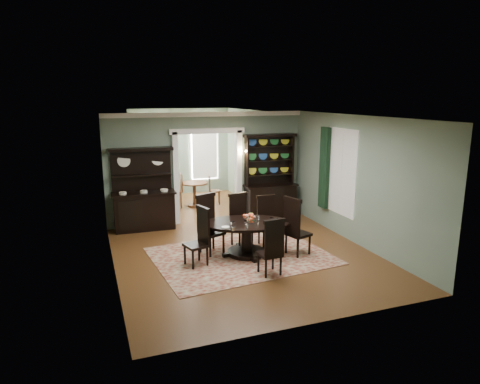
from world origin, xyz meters
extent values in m
cube|color=#573016|center=(0.00, 0.00, -0.01)|extent=(5.50, 6.00, 0.01)
cube|color=silver|center=(0.00, 0.00, 3.00)|extent=(5.50, 6.00, 0.01)
cube|color=gray|center=(-2.75, 0.00, 1.50)|extent=(0.01, 6.00, 3.00)
cube|color=gray|center=(2.75, 0.00, 1.50)|extent=(0.01, 6.00, 3.00)
cube|color=gray|center=(0.00, -3.00, 1.50)|extent=(5.50, 0.01, 3.00)
cube|color=gray|center=(-1.83, 3.00, 1.50)|extent=(1.85, 0.01, 3.00)
cube|color=gray|center=(1.83, 3.00, 1.50)|extent=(1.85, 0.01, 3.00)
cube|color=gray|center=(0.00, 3.00, 2.75)|extent=(1.80, 0.01, 0.50)
cube|color=white|center=(0.00, 2.95, 2.94)|extent=(5.50, 0.10, 0.12)
cube|color=#573016|center=(0.00, 4.75, -0.01)|extent=(3.50, 3.50, 0.01)
cube|color=silver|center=(0.00, 4.75, 3.00)|extent=(3.50, 3.50, 0.01)
cube|color=gray|center=(-1.75, 4.75, 1.50)|extent=(0.01, 3.50, 3.00)
cube|color=gray|center=(1.75, 4.75, 1.50)|extent=(0.01, 3.50, 3.00)
cube|color=gray|center=(0.00, 6.50, 1.50)|extent=(3.50, 0.01, 3.00)
cube|color=white|center=(-0.85, 6.45, 1.55)|extent=(1.05, 0.06, 2.20)
cube|color=white|center=(0.85, 6.45, 1.55)|extent=(1.05, 0.06, 2.20)
cube|color=white|center=(-0.90, 3.00, 1.25)|extent=(0.14, 0.25, 2.50)
cube|color=white|center=(0.90, 3.00, 1.25)|extent=(0.14, 0.25, 2.50)
cube|color=white|center=(0.00, 3.00, 2.50)|extent=(2.08, 0.25, 0.14)
cube|color=white|center=(2.74, 0.60, 1.60)|extent=(0.02, 1.10, 2.00)
cube|color=white|center=(2.73, 0.60, 1.60)|extent=(0.01, 1.22, 2.12)
cube|color=#16331B|center=(2.65, 1.28, 1.60)|extent=(0.10, 0.35, 2.10)
cube|color=#C98335|center=(0.95, 2.92, 1.85)|extent=(0.08, 0.05, 0.18)
sphere|color=#FFD88C|center=(0.85, 2.77, 1.93)|extent=(0.07, 0.07, 0.07)
sphere|color=#FFD88C|center=(1.05, 2.77, 1.93)|extent=(0.07, 0.07, 0.07)
cube|color=maroon|center=(-0.09, 0.04, 0.01)|extent=(3.91, 3.09, 0.01)
ellipsoid|color=black|center=(0.05, 0.09, 0.72)|extent=(2.14, 1.66, 0.05)
cylinder|color=black|center=(0.05, 0.09, 0.69)|extent=(2.16, 2.16, 0.03)
cylinder|color=black|center=(0.05, 0.09, 0.38)|extent=(0.24, 0.24, 0.66)
cylinder|color=black|center=(0.05, 0.09, 0.05)|extent=(0.84, 0.84, 0.10)
cylinder|color=white|center=(0.10, 0.01, 0.77)|extent=(0.26, 0.26, 0.05)
cube|color=black|center=(-0.64, 0.44, 0.47)|extent=(0.60, 0.59, 0.06)
cube|color=black|center=(-0.71, 0.63, 0.88)|extent=(0.46, 0.22, 0.80)
cube|color=black|center=(-0.71, 0.63, 1.29)|extent=(0.50, 0.25, 0.08)
cylinder|color=black|center=(-0.75, 0.20, 0.23)|extent=(0.05, 0.05, 0.47)
cylinder|color=black|center=(-0.40, 0.34, 0.23)|extent=(0.05, 0.05, 0.47)
cylinder|color=black|center=(-0.88, 0.54, 0.23)|extent=(0.05, 0.05, 0.47)
cylinder|color=black|center=(-0.54, 0.68, 0.23)|extent=(0.05, 0.05, 0.47)
cube|color=black|center=(0.15, 0.64, 0.44)|extent=(0.51, 0.50, 0.06)
cube|color=black|center=(0.11, 0.83, 0.82)|extent=(0.44, 0.14, 0.74)
cube|color=black|center=(0.11, 0.83, 1.20)|extent=(0.48, 0.16, 0.08)
cylinder|color=black|center=(0.02, 0.44, 0.22)|extent=(0.05, 0.05, 0.44)
cylinder|color=black|center=(0.35, 0.51, 0.22)|extent=(0.05, 0.05, 0.44)
cylinder|color=black|center=(-0.06, 0.78, 0.22)|extent=(0.05, 0.05, 0.44)
cylinder|color=black|center=(0.28, 0.85, 0.22)|extent=(0.05, 0.05, 0.44)
cube|color=black|center=(0.72, 0.47, 0.42)|extent=(0.44, 0.42, 0.05)
cube|color=black|center=(0.73, 0.65, 0.78)|extent=(0.42, 0.07, 0.70)
cube|color=black|center=(0.73, 0.65, 1.14)|extent=(0.45, 0.09, 0.07)
cylinder|color=black|center=(0.55, 0.31, 0.21)|extent=(0.05, 0.05, 0.42)
cylinder|color=black|center=(0.88, 0.29, 0.21)|extent=(0.05, 0.05, 0.42)
cylinder|color=black|center=(0.57, 0.64, 0.21)|extent=(0.05, 0.05, 0.42)
cylinder|color=black|center=(0.90, 0.62, 0.21)|extent=(0.05, 0.05, 0.42)
cube|color=black|center=(-1.14, -0.12, 0.43)|extent=(0.51, 0.53, 0.06)
cube|color=black|center=(-0.96, -0.07, 0.81)|extent=(0.16, 0.43, 0.73)
cube|color=black|center=(-0.96, -0.07, 1.18)|extent=(0.19, 0.47, 0.08)
cylinder|color=black|center=(-1.35, 0.00, 0.22)|extent=(0.05, 0.05, 0.43)
cylinder|color=black|center=(-1.26, -0.33, 0.22)|extent=(0.05, 0.05, 0.43)
cylinder|color=black|center=(-1.03, 0.09, 0.22)|extent=(0.05, 0.05, 0.43)
cylinder|color=black|center=(-0.93, -0.24, 0.22)|extent=(0.05, 0.05, 0.43)
cube|color=black|center=(1.13, -0.26, 0.46)|extent=(0.56, 0.58, 0.06)
cube|color=black|center=(0.94, -0.32, 0.87)|extent=(0.19, 0.46, 0.79)
cube|color=black|center=(0.94, -0.32, 1.27)|extent=(0.22, 0.50, 0.08)
cylinder|color=black|center=(1.36, -0.38, 0.23)|extent=(0.05, 0.05, 0.46)
cylinder|color=black|center=(1.24, -0.03, 0.23)|extent=(0.05, 0.05, 0.46)
cylinder|color=black|center=(1.01, -0.49, 0.23)|extent=(0.05, 0.05, 0.46)
cylinder|color=black|center=(0.90, -0.14, 0.23)|extent=(0.05, 0.05, 0.46)
cube|color=black|center=(0.10, -1.04, 0.41)|extent=(0.44, 0.42, 0.05)
cube|color=black|center=(0.11, -1.22, 0.77)|extent=(0.41, 0.07, 0.70)
cube|color=black|center=(0.11, -1.22, 1.13)|extent=(0.45, 0.09, 0.07)
cylinder|color=black|center=(0.25, -0.87, 0.21)|extent=(0.04, 0.04, 0.41)
cylinder|color=black|center=(-0.07, -0.89, 0.21)|extent=(0.04, 0.04, 0.41)
cylinder|color=black|center=(0.27, -1.19, 0.21)|extent=(0.04, 0.04, 0.41)
cylinder|color=black|center=(-0.05, -1.22, 0.21)|extent=(0.04, 0.04, 0.41)
cube|color=black|center=(-1.80, 2.71, 0.48)|extent=(1.54, 0.58, 0.95)
cube|color=black|center=(-1.80, 2.71, 0.97)|extent=(1.64, 0.63, 0.05)
cube|color=black|center=(-1.80, 2.92, 1.54)|extent=(1.53, 0.13, 1.12)
cube|color=black|center=(-1.80, 2.83, 1.43)|extent=(1.49, 0.32, 0.04)
cube|color=black|center=(-1.80, 2.81, 2.10)|extent=(1.63, 0.39, 0.08)
cube|color=black|center=(1.77, 2.69, 0.46)|extent=(1.43, 0.52, 0.92)
cube|color=black|center=(1.77, 2.69, 0.93)|extent=(1.53, 0.57, 0.04)
cube|color=black|center=(1.77, 2.90, 1.63)|extent=(1.42, 0.07, 1.38)
cube|color=black|center=(1.08, 2.80, 1.63)|extent=(0.05, 0.26, 1.42)
cube|color=black|center=(2.46, 2.80, 1.63)|extent=(0.05, 0.26, 1.42)
cube|color=black|center=(1.77, 2.78, 2.34)|extent=(1.53, 0.34, 0.08)
cube|color=black|center=(1.77, 2.80, 1.22)|extent=(1.43, 0.28, 0.03)
cube|color=black|center=(1.77, 2.80, 1.63)|extent=(1.43, 0.28, 0.03)
cube|color=black|center=(1.77, 2.80, 2.03)|extent=(1.43, 0.28, 0.03)
cylinder|color=#562C18|center=(0.01, 4.61, 0.75)|extent=(0.83, 0.83, 0.04)
cylinder|color=#562C18|center=(0.01, 4.61, 0.38)|extent=(0.10, 0.10, 0.72)
cylinder|color=#562C18|center=(0.01, 4.61, 0.03)|extent=(0.46, 0.46, 0.06)
cylinder|color=#562C18|center=(-0.60, 4.66, 0.50)|extent=(0.44, 0.44, 0.04)
cube|color=#562C18|center=(-0.40, 4.65, 0.78)|extent=(0.05, 0.40, 0.56)
cylinder|color=#562C18|center=(-0.74, 4.82, 0.25)|extent=(0.04, 0.04, 0.50)
cylinder|color=#562C18|center=(-0.76, 4.51, 0.25)|extent=(0.04, 0.04, 0.50)
cylinder|color=#562C18|center=(-0.43, 4.80, 0.25)|extent=(0.04, 0.04, 0.50)
cylinder|color=#562C18|center=(-0.45, 4.49, 0.25)|extent=(0.04, 0.04, 0.50)
cylinder|color=#562C18|center=(0.70, 4.67, 0.43)|extent=(0.38, 0.38, 0.04)
cube|color=#562C18|center=(0.53, 4.70, 0.67)|extent=(0.10, 0.34, 0.48)
cylinder|color=#562C18|center=(0.80, 4.51, 0.22)|extent=(0.03, 0.03, 0.43)
cylinder|color=#562C18|center=(0.86, 4.77, 0.22)|extent=(0.03, 0.03, 0.43)
cylinder|color=#562C18|center=(0.54, 4.56, 0.22)|extent=(0.03, 0.03, 0.43)
cylinder|color=#562C18|center=(0.60, 4.83, 0.22)|extent=(0.03, 0.03, 0.43)
camera|label=1|loc=(-3.12, -8.22, 3.43)|focal=32.00mm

